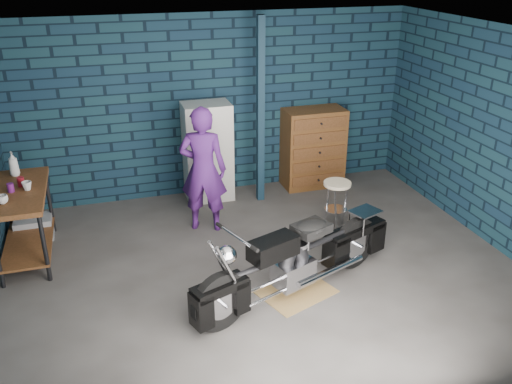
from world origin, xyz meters
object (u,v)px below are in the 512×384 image
locker (208,152)px  shop_stool (336,205)px  storage_bin (34,228)px  workbench (25,224)px  person (203,170)px  motorcycle (298,254)px  tool_chest (313,148)px

locker → shop_stool: bearing=-45.1°
storage_bin → workbench: bearing=-92.3°
storage_bin → shop_stool: shop_stool is taller
person → workbench: bearing=24.6°
workbench → motorcycle: 3.34m
storage_bin → tool_chest: (4.17, 0.59, 0.48)m
motorcycle → shop_stool: size_ratio=3.38×
workbench → motorcycle: (2.89, -1.66, 0.04)m
locker → storage_bin: bearing=-166.6°
tool_chest → locker: bearing=180.0°
workbench → storage_bin: size_ratio=3.00×
person → storage_bin: bearing=11.8°
person → shop_stool: bearing=-175.3°
workbench → storage_bin: bearing=87.7°
tool_chest → motorcycle: bearing=-115.2°
workbench → person: (2.24, 0.14, 0.40)m
locker → shop_stool: locker is taller
motorcycle → shop_stool: bearing=30.4°
storage_bin → shop_stool: (3.92, -0.86, 0.19)m
motorcycle → storage_bin: motorcycle is taller
motorcycle → storage_bin: 3.62m
workbench → tool_chest: bearing=14.6°
person → storage_bin: person is taller
person → locker: (0.26, 0.95, -0.12)m
shop_stool → person: bearing=163.7°
storage_bin → locker: (2.48, 0.59, 0.59)m
person → tool_chest: bearing=-133.0°
motorcycle → storage_bin: bearing=122.3°
person → locker: bearing=-84.4°
locker → tool_chest: bearing=0.0°
storage_bin → tool_chest: 4.24m
motorcycle → tool_chest: size_ratio=1.81×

